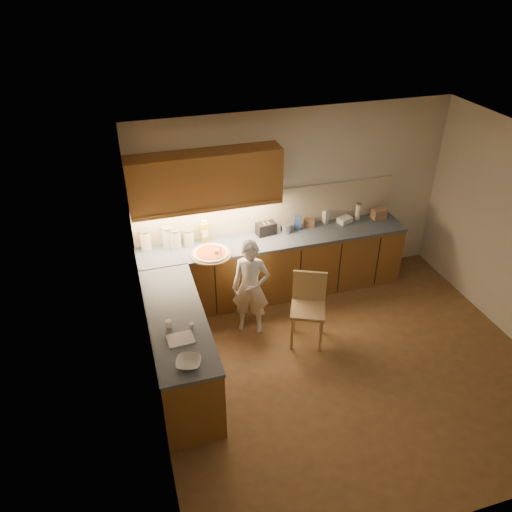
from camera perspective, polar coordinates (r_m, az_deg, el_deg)
The scene contains 24 objects.
room at distance 5.28m, azimuth 12.15°, elevation 0.96°, with size 4.54×4.50×2.62m.
l_counter at distance 6.61m, azimuth -1.14°, elevation -3.92°, with size 3.77×2.62×0.92m.
backsplash at distance 6.96m, azimuth 1.49°, elevation 5.28°, with size 3.75×0.02×0.58m, color beige.
upper_cabinets at distance 6.35m, azimuth -5.81°, elevation 8.73°, with size 1.95×0.36×0.73m.
pizza_on_board at distance 6.48m, azimuth -5.14°, elevation 0.28°, with size 0.54×0.54×0.22m.
child at distance 6.32m, azimuth -0.60°, elevation -3.63°, with size 0.48×0.31×1.31m, color white.
wooden_chair at distance 6.29m, azimuth 6.00°, elevation -5.36°, with size 0.55×0.55×0.93m.
mixing_bowl at distance 4.91m, azimuth -7.72°, elevation -11.99°, with size 0.24×0.24×0.06m, color silver.
canister_a at distance 6.67m, azimuth -12.51°, elevation 1.81°, with size 0.15×0.15×0.29m.
canister_b at distance 6.68m, azimuth -9.99°, elevation 2.21°, with size 0.17×0.17×0.31m.
canister_c at distance 6.65m, azimuth -9.20°, elevation 1.98°, with size 0.15×0.15×0.27m.
canister_d at distance 6.70m, azimuth -7.73°, elevation 2.17°, with size 0.14×0.14×0.23m.
oil_jug at distance 6.74m, azimuth -5.89°, elevation 2.76°, with size 0.11×0.09×0.31m.
toaster at distance 6.91m, azimuth 1.15°, elevation 3.15°, with size 0.28×0.19×0.18m.
steel_pot at distance 6.99m, azimuth 3.44°, elevation 3.25°, with size 0.17×0.17×0.13m.
blue_box at distance 7.07m, azimuth 4.79°, elevation 3.83°, with size 0.10×0.07×0.19m, color #315195.
card_box_a at distance 7.18m, azimuth 6.08°, elevation 3.86°, with size 0.15×0.11×0.11m, color #9B6F53.
white_bottle at distance 7.26m, azimuth 7.94°, elevation 4.45°, with size 0.07×0.07×0.20m, color white.
flat_pack at distance 7.35m, azimuth 10.11°, elevation 4.08°, with size 0.20×0.14×0.08m, color white.
tall_jar at distance 7.43m, azimuth 11.59°, elevation 5.03°, with size 0.08×0.08×0.25m.
card_box_b at distance 7.55m, azimuth 13.84°, elevation 4.74°, with size 0.20×0.15×0.15m, color tan.
dough_cloth at distance 5.20m, azimuth -8.61°, elevation -9.38°, with size 0.27×0.21×0.02m, color silver.
spice_jar_a at distance 5.35m, azimuth -9.94°, elevation -7.65°, with size 0.06×0.06×0.09m, color white.
spice_jar_b at distance 5.30m, azimuth -7.39°, elevation -7.94°, with size 0.05×0.05×0.07m, color silver.
Camera 1 is at (-2.34, -3.92, 4.33)m, focal length 35.00 mm.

